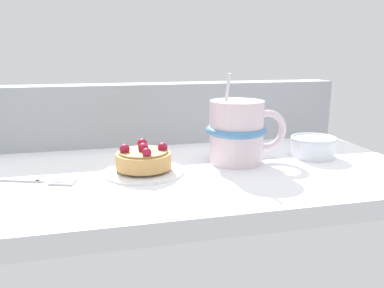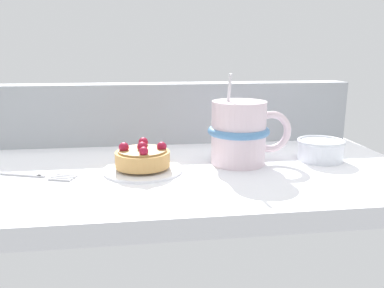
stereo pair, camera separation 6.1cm
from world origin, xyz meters
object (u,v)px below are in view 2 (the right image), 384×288
sugar_bowl (319,149)px  dessert_plate (143,169)px  coffee_mug (241,133)px  dessert_fork (22,174)px  raspberry_tart (143,157)px

sugar_bowl → dessert_plate: bearing=-174.9°
coffee_mug → dessert_fork: coffee_mug is taller
dessert_plate → raspberry_tart: bearing=72.3°
coffee_mug → dessert_fork: bearing=-176.8°
dessert_plate → sugar_bowl: (29.94, 2.68, 1.53)cm
dessert_plate → sugar_bowl: sugar_bowl is taller
raspberry_tart → dessert_fork: bearing=179.6°
dessert_fork → raspberry_tart: bearing=-0.4°
coffee_mug → sugar_bowl: bearing=2.7°
dessert_fork → sugar_bowl: sugar_bowl is taller
raspberry_tart → sugar_bowl: raspberry_tart is taller
raspberry_tart → dessert_fork: size_ratio=0.49×
dessert_plate → coffee_mug: (15.91, 2.01, 4.81)cm
raspberry_tart → sugar_bowl: (29.94, 2.65, -0.34)cm
dessert_fork → sugar_bowl: bearing=3.0°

